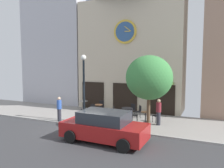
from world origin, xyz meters
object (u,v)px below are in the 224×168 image
(cafe_table_center, at_px, (83,103))
(cafe_chair_by_entrance, at_px, (132,109))
(cafe_table_center_right, at_px, (99,108))
(cafe_table_near_curb, at_px, (127,111))
(cafe_chair_left_end, at_px, (133,114))
(pedestrian_blue, at_px, (59,109))
(cafe_chair_right_end, at_px, (101,105))
(pedestrian_maroon, at_px, (159,112))
(cafe_table_rightmost, at_px, (145,116))
(street_lamp, at_px, (84,88))
(street_tree, at_px, (149,78))
(cafe_chair_near_tree, at_px, (115,111))
(cafe_chair_under_awning, at_px, (93,109))
(cafe_chair_near_lamp, at_px, (139,111))
(cafe_chair_corner, at_px, (157,114))
(parked_car_red, at_px, (104,127))

(cafe_table_center, distance_m, cafe_chair_by_entrance, 4.50)
(cafe_table_center_right, distance_m, cafe_table_near_curb, 2.52)
(cafe_chair_left_end, xyz_separation_m, pedestrian_blue, (-4.65, -1.91, 0.33))
(pedestrian_blue, bearing_deg, cafe_chair_right_end, 72.18)
(cafe_chair_left_end, distance_m, pedestrian_maroon, 1.74)
(pedestrian_maroon, bearing_deg, cafe_table_rightmost, 172.98)
(street_lamp, distance_m, cafe_chair_left_end, 3.75)
(street_lamp, height_order, street_tree, street_lamp)
(cafe_table_center_right, distance_m, cafe_chair_near_tree, 1.95)
(street_tree, height_order, cafe_table_rightmost, street_tree)
(street_lamp, bearing_deg, cafe_chair_under_awning, 97.38)
(cafe_table_center_right, xyz_separation_m, pedestrian_blue, (-1.41, -3.08, 0.38))
(street_tree, relative_size, cafe_chair_right_end, 4.89)
(cafe_chair_near_tree, bearing_deg, cafe_table_rightmost, -7.63)
(cafe_chair_under_awning, distance_m, pedestrian_maroon, 5.00)
(cafe_table_near_curb, distance_m, cafe_table_rightmost, 1.75)
(cafe_table_near_curb, bearing_deg, cafe_chair_under_awning, -170.23)
(cafe_table_center, xyz_separation_m, pedestrian_maroon, (6.81, -2.03, 0.30))
(pedestrian_maroon, bearing_deg, pedestrian_blue, -163.97)
(cafe_table_near_curb, height_order, cafe_chair_near_lamp, cafe_chair_near_lamp)
(street_tree, height_order, cafe_chair_left_end, street_tree)
(cafe_table_center, relative_size, cafe_chair_by_entrance, 0.85)
(cafe_table_center, height_order, cafe_table_near_curb, cafe_table_center)
(cafe_table_center_right, relative_size, cafe_chair_by_entrance, 0.81)
(cafe_table_rightmost, bearing_deg, cafe_table_near_curb, 153.73)
(cafe_chair_near_tree, bearing_deg, cafe_chair_by_entrance, 56.17)
(cafe_chair_near_lamp, height_order, pedestrian_maroon, pedestrian_maroon)
(cafe_chair_near_tree, height_order, cafe_chair_by_entrance, same)
(cafe_chair_corner, bearing_deg, cafe_table_center, 167.91)
(street_lamp, bearing_deg, cafe_chair_near_tree, 46.85)
(cafe_chair_near_tree, relative_size, cafe_chair_by_entrance, 1.00)
(street_tree, relative_size, pedestrian_maroon, 2.63)
(cafe_chair_corner, bearing_deg, cafe_chair_near_lamp, 155.43)
(street_lamp, height_order, cafe_chair_by_entrance, street_lamp)
(cafe_chair_under_awning, bearing_deg, pedestrian_blue, -121.40)
(street_lamp, xyz_separation_m, cafe_chair_right_end, (-0.36, 3.32, -1.75))
(cafe_table_center, bearing_deg, parked_car_red, -51.09)
(cafe_chair_near_lamp, relative_size, cafe_chair_near_tree, 1.00)
(cafe_table_center, bearing_deg, pedestrian_blue, -83.26)
(cafe_chair_by_entrance, bearing_deg, cafe_table_rightmost, -47.62)
(street_lamp, bearing_deg, pedestrian_blue, -160.38)
(street_lamp, xyz_separation_m, cafe_table_center_right, (-0.20, 2.50, -1.79))
(pedestrian_maroon, bearing_deg, parked_car_red, -114.55)
(street_lamp, distance_m, cafe_table_rightmost, 4.47)
(pedestrian_blue, distance_m, parked_car_red, 5.03)
(cafe_table_near_curb, bearing_deg, cafe_chair_near_tree, -147.35)
(cafe_chair_under_awning, distance_m, pedestrian_blue, 2.69)
(street_tree, height_order, cafe_table_center_right, street_tree)
(cafe_chair_right_end, xyz_separation_m, pedestrian_maroon, (5.10, -2.07, 0.33))
(street_lamp, height_order, cafe_chair_near_tree, street_lamp)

